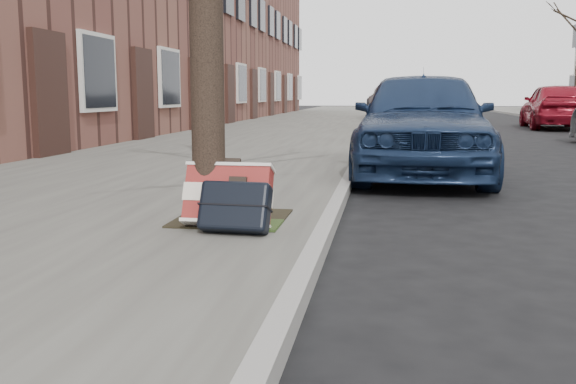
# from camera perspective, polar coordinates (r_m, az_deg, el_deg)

# --- Properties ---
(ground) EXTENTS (120.00, 120.00, 0.00)m
(ground) POSITION_cam_1_polar(r_m,az_deg,el_deg) (3.91, 20.41, -8.19)
(ground) COLOR black
(ground) RESTS_ON ground
(near_sidewalk) EXTENTS (5.00, 70.00, 0.12)m
(near_sidewalk) POSITION_cam_1_polar(r_m,az_deg,el_deg) (18.92, -0.08, 5.53)
(near_sidewalk) COLOR slate
(near_sidewalk) RESTS_ON ground
(house_near) EXTENTS (6.80, 40.00, 7.00)m
(house_near) POSITION_cam_1_polar(r_m,az_deg,el_deg) (21.68, -15.80, 14.72)
(house_near) COLOR brown
(house_near) RESTS_ON ground
(dirt_patch) EXTENTS (0.85, 0.85, 0.02)m
(dirt_patch) POSITION_cam_1_polar(r_m,az_deg,el_deg) (5.10, -5.01, -2.32)
(dirt_patch) COLOR black
(dirt_patch) RESTS_ON near_sidewalk
(suitcase_red) EXTENTS (0.63, 0.35, 0.48)m
(suitcase_red) POSITION_cam_1_polar(r_m,az_deg,el_deg) (4.72, -5.32, -0.34)
(suitcase_red) COLOR maroon
(suitcase_red) RESTS_ON near_sidewalk
(suitcase_navy) EXTENTS (0.52, 0.33, 0.39)m
(suitcase_navy) POSITION_cam_1_polar(r_m,az_deg,el_deg) (4.54, -4.72, -1.27)
(suitcase_navy) COLOR black
(suitcase_navy) RESTS_ON near_sidewalk
(car_near_front) EXTENTS (1.84, 4.33, 1.46)m
(car_near_front) POSITION_cam_1_polar(r_m,az_deg,el_deg) (8.86, 11.81, 6.11)
(car_near_front) COLOR #172747
(car_near_front) RESTS_ON ground
(car_near_mid) EXTENTS (2.81, 4.68, 1.46)m
(car_near_mid) POSITION_cam_1_polar(r_m,az_deg,el_deg) (19.11, 11.18, 7.41)
(car_near_mid) COLOR #999BA1
(car_near_mid) RESTS_ON ground
(car_near_back) EXTENTS (2.69, 5.61, 1.54)m
(car_near_back) POSITION_cam_1_polar(r_m,az_deg,el_deg) (27.63, 9.88, 7.87)
(car_near_back) COLOR #39393E
(car_near_back) RESTS_ON ground
(car_far_back) EXTENTS (2.06, 4.46, 1.48)m
(car_far_back) POSITION_cam_1_polar(r_m,az_deg,el_deg) (22.44, 22.63, 7.10)
(car_far_back) COLOR maroon
(car_far_back) RESTS_ON ground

